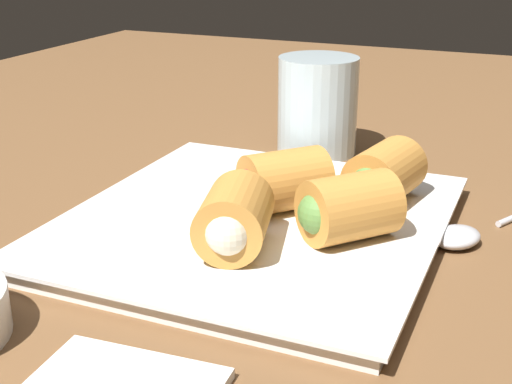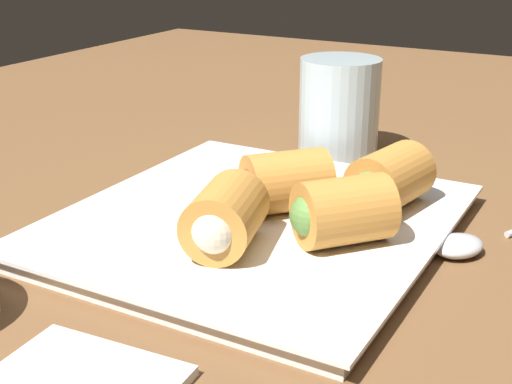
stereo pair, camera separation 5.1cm
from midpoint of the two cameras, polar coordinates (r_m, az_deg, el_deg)
name	(u,v)px [view 1 (the left image)]	position (r cm, az deg, el deg)	size (l,w,h in cm)	color
table_surface	(271,274)	(49.54, -1.70, -6.65)	(180.00, 140.00, 2.00)	brown
serving_plate	(256,224)	(52.98, -2.73, -2.65)	(28.93, 26.64, 1.50)	white
roll_front_left	(345,208)	(47.93, 4.13, -1.37)	(7.59, 7.44, 4.57)	#C68438
roll_front_right	(233,220)	(46.18, -4.96, -2.29)	(7.28, 5.98, 4.57)	#C68438
roll_back_left	(280,181)	(52.78, -0.79, 0.82)	(7.58, 7.45, 4.57)	#C68438
roll_back_right	(382,175)	(54.52, 7.49, 1.30)	(7.21, 5.62, 4.57)	#C68438
spoon	(471,232)	(53.66, 14.25, -3.16)	(17.40, 10.43, 1.36)	silver
drinking_glass	(318,105)	(70.90, 2.91, 6.90)	(7.88, 7.88, 9.58)	silver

